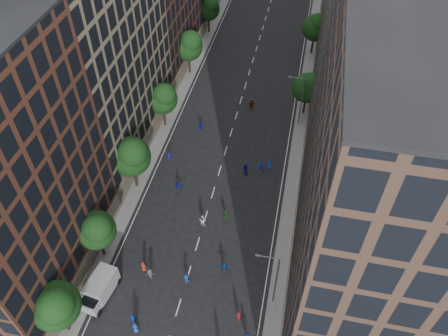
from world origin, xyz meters
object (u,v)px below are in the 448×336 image
streetlamp_near (274,278)px  cargo_van (100,289)px  skater_0 (136,328)px  streetlamp_far (300,99)px

streetlamp_near → cargo_van: size_ratio=1.61×
cargo_van → skater_0: cargo_van is taller
streetlamp_far → streetlamp_near: bearing=-90.0°
streetlamp_near → cargo_van: 20.27m
streetlamp_near → skater_0: size_ratio=5.70×
cargo_van → skater_0: bearing=-22.1°
skater_0 → streetlamp_far: bearing=-117.9°
streetlamp_near → streetlamp_far: same height
cargo_van → streetlamp_near: bearing=18.8°
streetlamp_near → streetlamp_far: 33.00m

